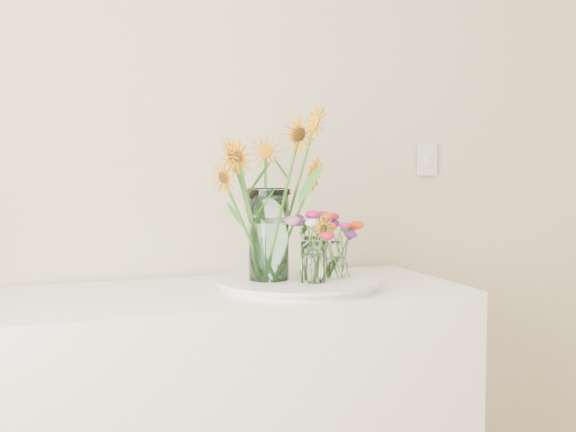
# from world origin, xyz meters

# --- Properties ---
(counter) EXTENTS (1.40, 0.60, 0.90)m
(counter) POSITION_xyz_m (-0.46, 1.93, 0.45)
(counter) COLOR white
(counter) RESTS_ON ground_plane
(tray) EXTENTS (0.49, 0.49, 0.02)m
(tray) POSITION_xyz_m (-0.28, 1.88, 0.91)
(tray) COLOR white
(tray) RESTS_ON counter
(mason_jar) EXTENTS (0.14, 0.14, 0.29)m
(mason_jar) POSITION_xyz_m (-0.37, 1.90, 1.07)
(mason_jar) COLOR #C7F9FB
(mason_jar) RESTS_ON tray
(sunflower_bouquet) EXTENTS (0.78, 0.78, 0.56)m
(sunflower_bouquet) POSITION_xyz_m (-0.37, 1.90, 1.20)
(sunflower_bouquet) COLOR orange
(sunflower_bouquet) RESTS_ON tray
(small_vase_a) EXTENTS (0.08, 0.08, 0.13)m
(small_vase_a) POSITION_xyz_m (-0.26, 1.80, 0.99)
(small_vase_a) COLOR white
(small_vase_a) RESTS_ON tray
(wildflower_posy_a) EXTENTS (0.20, 0.20, 0.22)m
(wildflower_posy_a) POSITION_xyz_m (-0.26, 1.80, 1.03)
(wildflower_posy_a) COLOR #F44915
(wildflower_posy_a) RESTS_ON tray
(small_vase_b) EXTENTS (0.09, 0.09, 0.12)m
(small_vase_b) POSITION_xyz_m (-0.15, 1.87, 0.98)
(small_vase_b) COLOR white
(small_vase_b) RESTS_ON tray
(wildflower_posy_b) EXTENTS (0.22, 0.22, 0.21)m
(wildflower_posy_b) POSITION_xyz_m (-0.15, 1.87, 1.03)
(wildflower_posy_b) COLOR #F44915
(wildflower_posy_b) RESTS_ON tray
(small_vase_c) EXTENTS (0.09, 0.09, 0.13)m
(small_vase_c) POSITION_xyz_m (-0.19, 1.97, 0.99)
(small_vase_c) COLOR white
(small_vase_c) RESTS_ON tray
(wildflower_posy_c) EXTENTS (0.20, 0.20, 0.22)m
(wildflower_posy_c) POSITION_xyz_m (-0.19, 1.97, 1.03)
(wildflower_posy_c) COLOR #F44915
(wildflower_posy_c) RESTS_ON tray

